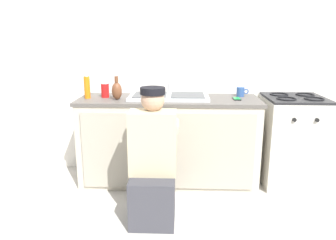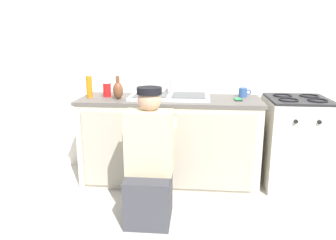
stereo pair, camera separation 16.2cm
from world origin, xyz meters
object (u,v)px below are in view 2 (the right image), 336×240
sink_double_basin (170,96)px  vase_decorative (118,90)px  soda_cup_red (107,90)px  cell_phone (238,99)px  plumber_person (149,166)px  coffee_mug (243,92)px  stove_range (295,142)px  soap_bottle_orange (89,87)px

sink_double_basin → vase_decorative: vase_decorative is taller
soda_cup_red → vase_decorative: vase_decorative is taller
cell_phone → sink_double_basin: bearing=177.0°
sink_double_basin → cell_phone: 0.68m
plumber_person → coffee_mug: 1.33m
stove_range → coffee_mug: bearing=165.6°
plumber_person → cell_phone: plumber_person is taller
stove_range → cell_phone: stove_range is taller
sink_double_basin → coffee_mug: 0.76m
plumber_person → soda_cup_red: bearing=124.7°
plumber_person → soda_cup_red: plumber_person is taller
sink_double_basin → soda_cup_red: sink_double_basin is taller
sink_double_basin → stove_range: 1.35m
sink_double_basin → soda_cup_red: (-0.65, 0.02, 0.06)m
stove_range → vase_decorative: size_ratio=4.00×
soda_cup_red → coffee_mug: (1.40, 0.11, -0.03)m
cell_phone → plumber_person: bearing=-136.3°
plumber_person → soap_bottle_orange: 1.16m
vase_decorative → soap_bottle_orange: bearing=170.2°
sink_double_basin → soap_bottle_orange: size_ratio=3.20×
cell_phone → coffee_mug: coffee_mug is taller
cell_phone → vase_decorative: bearing=-177.3°
stove_range → coffee_mug: 0.72m
stove_range → soap_bottle_orange: size_ratio=3.68×
soda_cup_red → coffee_mug: bearing=4.6°
vase_decorative → cell_phone: bearing=2.7°
plumber_person → coffee_mug: (0.84, 0.91, 0.47)m
stove_range → vase_decorative: bearing=-177.1°
vase_decorative → sink_double_basin: bearing=10.2°
stove_range → coffee_mug: (-0.52, 0.13, 0.48)m
coffee_mug → stove_range: bearing=-14.4°
soda_cup_red → soap_bottle_orange: bearing=-160.4°
coffee_mug → plumber_person: bearing=-132.9°
sink_double_basin → vase_decorative: (-0.51, -0.09, 0.07)m
stove_range → plumber_person: size_ratio=0.83×
plumber_person → vase_decorative: 0.95m
stove_range → cell_phone: size_ratio=6.58×
stove_range → plumber_person: bearing=-150.5°
stove_range → vase_decorative: 1.85m
stove_range → soap_bottle_orange: (-2.09, -0.04, 0.54)m
plumber_person → coffee_mug: size_ratio=8.76×
stove_range → plumber_person: 1.57m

